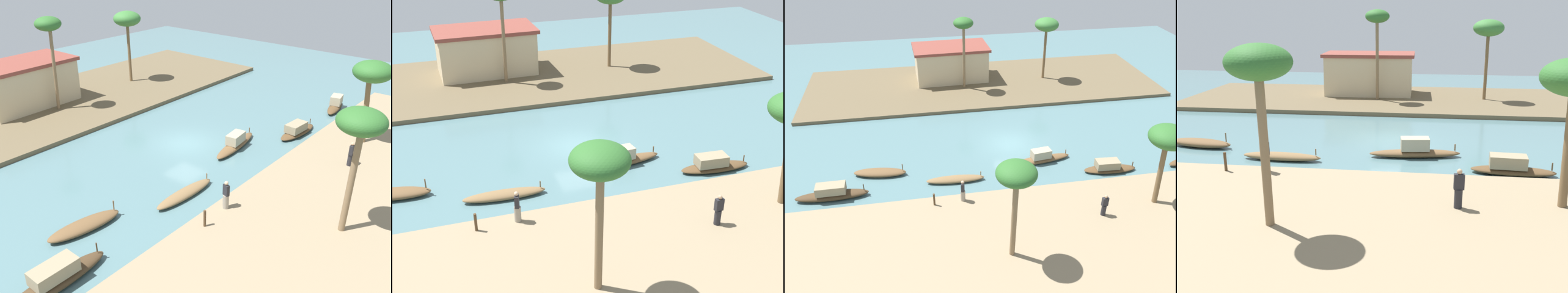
{
  "view_description": "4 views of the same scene",
  "coord_description": "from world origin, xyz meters",
  "views": [
    {
      "loc": [
        -21.73,
        -19.19,
        13.78
      ],
      "look_at": [
        -0.54,
        -1.47,
        0.41
      ],
      "focal_mm": 40.03,
      "sensor_mm": 36.0,
      "label": 1
    },
    {
      "loc": [
        -8.72,
        -29.11,
        15.29
      ],
      "look_at": [
        0.27,
        -1.6,
        0.68
      ],
      "focal_mm": 48.65,
      "sensor_mm": 36.0,
      "label": 2
    },
    {
      "loc": [
        -8.32,
        -31.31,
        19.19
      ],
      "look_at": [
        -2.97,
        -1.6,
        1.0
      ],
      "focal_mm": 38.97,
      "sensor_mm": 36.0,
      "label": 3
    },
    {
      "loc": [
        2.66,
        -28.16,
        7.89
      ],
      "look_at": [
        -0.58,
        -3.49,
        0.6
      ],
      "focal_mm": 42.25,
      "sensor_mm": 36.0,
      "label": 4
    }
  ],
  "objects": [
    {
      "name": "riverside_building",
      "position": [
        -3.34,
        15.47,
        2.29
      ],
      "size": [
        8.6,
        5.11,
        3.87
      ],
      "rotation": [
        0.0,
        0.0,
        0.03
      ],
      "color": "beige",
      "rests_on": "riverbank_right"
    },
    {
      "name": "sampan_midstream",
      "position": [
        -5.47,
        -4.78,
        0.21
      ],
      "size": [
        4.49,
        1.07,
        0.75
      ],
      "rotation": [
        0.0,
        0.0,
        -0.03
      ],
      "color": "brown",
      "rests_on": "river_water"
    },
    {
      "name": "river_water",
      "position": [
        0.0,
        0.0,
        0.0
      ],
      "size": [
        66.51,
        66.51,
        0.0
      ],
      "primitive_type": "plane",
      "color": "slate",
      "rests_on": "ground"
    },
    {
      "name": "sampan_open_hull",
      "position": [
        1.81,
        -3.26,
        0.38
      ],
      "size": [
        5.21,
        1.66,
        1.13
      ],
      "rotation": [
        0.0,
        0.0,
        0.13
      ],
      "color": "brown",
      "rests_on": "river_water"
    },
    {
      "name": "person_on_near_bank",
      "position": [
        3.84,
        -10.84,
        1.08
      ],
      "size": [
        0.43,
        0.35,
        1.65
      ],
      "rotation": [
        0.0,
        0.0,
        0.08
      ],
      "color": "#232328",
      "rests_on": "riverbank_left"
    },
    {
      "name": "sampan_near_left_bank",
      "position": [
        6.74,
        -5.53,
        0.37
      ],
      "size": [
        4.27,
        1.45,
        0.99
      ],
      "rotation": [
        0.0,
        0.0,
        -0.06
      ],
      "color": "brown",
      "rests_on": "river_water"
    },
    {
      "name": "person_by_mooring",
      "position": [
        -5.29,
        -7.59,
        1.06
      ],
      "size": [
        0.42,
        0.42,
        1.68
      ],
      "rotation": [
        0.0,
        0.0,
        1.27
      ],
      "color": "gray",
      "rests_on": "riverbank_left"
    },
    {
      "name": "riverbank_right",
      "position": [
        0.0,
        13.57,
        0.17
      ],
      "size": [
        39.36,
        13.41,
        0.34
      ],
      "primitive_type": "cube",
      "color": "brown",
      "rests_on": "ground"
    },
    {
      "name": "palm_tree_right_tall",
      "position": [
        -2.23,
        12.35,
        7.21
      ],
      "size": [
        2.1,
        2.1,
        7.8
      ],
      "color": "#7F6647",
      "rests_on": "riverbank_right"
    },
    {
      "name": "palm_tree_right_short",
      "position": [
        7.29,
        13.75,
        6.43
      ],
      "size": [
        2.66,
        2.66,
        6.98
      ],
      "color": "brown",
      "rests_on": "riverbank_right"
    },
    {
      "name": "sampan_downstream_large",
      "position": [
        -11.2,
        -2.88,
        0.25
      ],
      "size": [
        4.21,
        1.74,
        0.99
      ],
      "rotation": [
        0.0,
        0.0,
        -0.14
      ],
      "color": "brown",
      "rests_on": "river_water"
    },
    {
      "name": "palm_tree_left_near",
      "position": [
        -3.11,
        -13.33,
        6.03
      ],
      "size": [
        2.29,
        2.29,
        6.59
      ],
      "color": "#7F6647",
      "rests_on": "riverbank_left"
    },
    {
      "name": "mooring_post",
      "position": [
        -7.33,
        -7.76,
        0.81
      ],
      "size": [
        0.14,
        0.14,
        0.95
      ],
      "primitive_type": "cylinder",
      "color": "#4C3823",
      "rests_on": "riverbank_left"
    },
    {
      "name": "riverbank_left",
      "position": [
        0.0,
        -13.57,
        0.17
      ],
      "size": [
        39.36,
        13.41,
        0.34
      ],
      "primitive_type": "cube",
      "color": "#937F60",
      "rests_on": "ground"
    }
  ]
}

